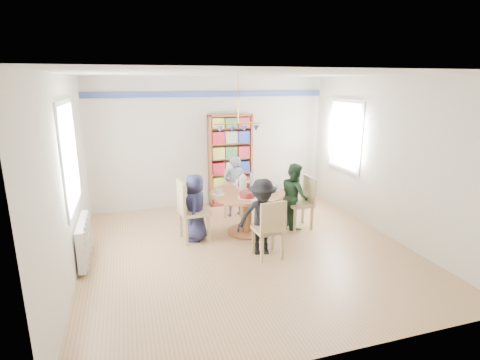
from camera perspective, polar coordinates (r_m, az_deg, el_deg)
name	(u,v)px	position (r m, az deg, el deg)	size (l,w,h in m)	color
ground	(247,250)	(6.06, 1.13, -10.58)	(5.00, 5.00, 0.00)	tan
room_shell	(217,140)	(6.31, -3.52, 6.12)	(5.00, 5.00, 5.00)	white
radiator	(84,240)	(5.98, -22.67, -8.47)	(0.12, 1.00, 0.60)	silver
dining_table	(247,203)	(6.52, 1.11, -3.46)	(1.30, 1.30, 0.75)	brown
chair_left	(189,208)	(6.25, -7.81, -4.24)	(0.50, 0.50, 1.04)	tan
chair_right	(304,200)	(6.88, 9.66, -3.00)	(0.43, 0.43, 0.95)	tan
chair_far	(234,190)	(7.47, -0.96, -1.52)	(0.51, 0.51, 0.91)	tan
chair_near	(270,227)	(5.60, 4.61, -7.15)	(0.43, 0.43, 0.93)	tan
person_left	(195,207)	(6.28, -6.81, -4.16)	(0.56, 0.36, 1.14)	#1B1E3C
person_right	(294,196)	(6.85, 8.29, -2.36)	(0.58, 0.45, 1.19)	#18311C
person_far	(234,186)	(7.36, -0.91, -0.90)	(0.44, 0.29, 1.21)	gray
person_near	(262,217)	(5.73, 3.41, -5.65)	(0.77, 0.44, 1.19)	black
bookshelf	(230,161)	(8.00, -1.49, 2.93)	(0.92, 0.28, 1.94)	brown
tableware	(245,188)	(6.45, 0.83, -1.19)	(1.23, 1.23, 0.32)	white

